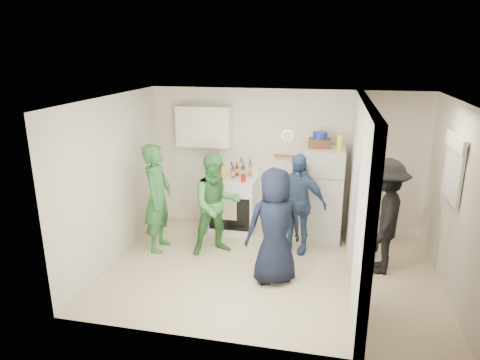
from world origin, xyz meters
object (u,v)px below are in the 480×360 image
Objects in this scene: stove at (234,204)px; yellow_cup_stack_top at (340,143)px; person_navy at (275,227)px; person_nook at (384,217)px; person_denim at (297,203)px; fridge at (323,194)px; wicker_basket at (320,143)px; blue_bowl at (320,135)px; person_green_left at (158,198)px; person_green_center at (216,205)px.

stove is 2.15m from yellow_cup_stack_top.
person_nook reaches higher than person_navy.
person_denim is (-0.61, -0.47, -0.90)m from yellow_cup_stack_top.
stove is at bearing 175.81° from yellow_cup_stack_top.
fridge is 0.87m from wicker_basket.
fridge is 6.34× the size of yellow_cup_stack_top.
person_green_left is (-2.46, -1.02, -0.91)m from blue_bowl.
person_denim is at bearing -115.13° from blue_bowl.
wicker_basket is 1.46× the size of blue_bowl.
yellow_cup_stack_top is at bearing -75.28° from person_green_left.
stove is 0.58× the size of person_nook.
person_green_left reaches higher than fridge.
stove is 3.94× the size of yellow_cup_stack_top.
wicker_basket is 1.91m from person_navy.
wicker_basket is at bearing -125.01° from person_nook.
person_denim is at bearing -115.13° from wicker_basket.
yellow_cup_stack_top is (0.32, -0.15, 0.05)m from wicker_basket.
person_green_left is at bearing 154.56° from person_green_center.
yellow_cup_stack_top is (1.77, -0.13, 1.22)m from stove.
blue_bowl reaches higher than stove.
stove is 1.86m from wicker_basket.
person_green_left is 0.95m from person_green_center.
stove is at bearing -47.88° from person_green_left.
person_nook is at bearing 177.97° from person_navy.
person_green_center is at bearing -59.13° from person_navy.
yellow_cup_stack_top is 0.14× the size of person_green_left.
person_navy is (-0.60, -1.59, 0.03)m from fridge.
person_green_center reaches higher than stove.
person_green_center is (-1.62, -0.90, 0.02)m from fridge.
stove is 2.81× the size of wicker_basket.
wicker_basket reaches higher than person_navy.
person_navy is at bearing -59.69° from stove.
fridge is 0.69m from person_denim.
person_green_left is at bearing -42.28° from person_navy.
wicker_basket is 1.40× the size of yellow_cup_stack_top.
yellow_cup_stack_top reaches higher than fridge.
stove is at bearing -179.21° from wicker_basket.
person_denim is 1.34m from person_nook.
person_green_left reaches higher than stove.
person_green_center is 1.00× the size of person_denim.
person_nook reaches higher than stove.
stove is at bearing -84.33° from person_navy.
person_green_center is (0.95, 0.07, -0.07)m from person_green_left.
wicker_basket is at bearing 153.43° from fridge.
fridge is at bearing -26.57° from blue_bowl.
blue_bowl is 0.15× the size of person_denim.
person_green_left is 2.05m from person_navy.
stove is 1.35m from person_denim.
person_denim is at bearing -142.50° from yellow_cup_stack_top.
yellow_cup_stack_top reaches higher than person_nook.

